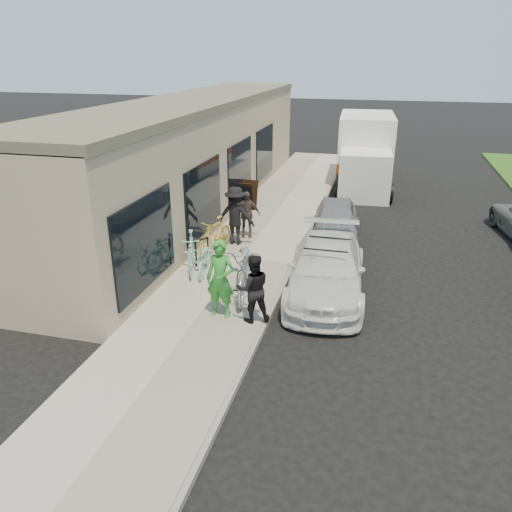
{
  "coord_description": "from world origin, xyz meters",
  "views": [
    {
      "loc": [
        1.84,
        -10.03,
        5.78
      ],
      "look_at": [
        -1.07,
        1.16,
        1.05
      ],
      "focal_mm": 35.0,
      "sensor_mm": 36.0,
      "label": 1
    }
  ],
  "objects_px": {
    "cruiser_bike_a": "(191,252)",
    "cruiser_bike_c": "(215,235)",
    "sedan_silver": "(336,219)",
    "bystander_a": "(235,216)",
    "moving_truck": "(365,155)",
    "cruiser_bike_b": "(204,258)",
    "sandwich_board": "(247,195)",
    "sedan_white": "(327,269)",
    "tandem_bike": "(245,267)",
    "man_standing": "(253,288)",
    "bike_rack": "(202,249)",
    "woman_rider": "(220,279)",
    "bystander_b": "(246,214)"
  },
  "relations": [
    {
      "from": "tandem_bike",
      "to": "cruiser_bike_c",
      "type": "bearing_deg",
      "value": 112.14
    },
    {
      "from": "cruiser_bike_a",
      "to": "bystander_a",
      "type": "bearing_deg",
      "value": 56.62
    },
    {
      "from": "sedan_white",
      "to": "cruiser_bike_a",
      "type": "xyz_separation_m",
      "value": [
        -3.76,
        0.2,
        0.01
      ]
    },
    {
      "from": "sedan_white",
      "to": "bike_rack",
      "type": "bearing_deg",
      "value": 165.47
    },
    {
      "from": "bystander_a",
      "to": "man_standing",
      "type": "bearing_deg",
      "value": 110.47
    },
    {
      "from": "bike_rack",
      "to": "sedan_white",
      "type": "relative_size",
      "value": 0.16
    },
    {
      "from": "cruiser_bike_a",
      "to": "bystander_b",
      "type": "relative_size",
      "value": 1.18
    },
    {
      "from": "bike_rack",
      "to": "bystander_b",
      "type": "xyz_separation_m",
      "value": [
        0.59,
        2.58,
        0.29
      ]
    },
    {
      "from": "sedan_silver",
      "to": "tandem_bike",
      "type": "distance_m",
      "value": 5.42
    },
    {
      "from": "cruiser_bike_b",
      "to": "bystander_b",
      "type": "xyz_separation_m",
      "value": [
        0.33,
        3.1,
        0.34
      ]
    },
    {
      "from": "sedan_silver",
      "to": "cruiser_bike_a",
      "type": "xyz_separation_m",
      "value": [
        -3.53,
        -4.19,
        0.07
      ]
    },
    {
      "from": "sandwich_board",
      "to": "bystander_a",
      "type": "distance_m",
      "value": 3.77
    },
    {
      "from": "tandem_bike",
      "to": "cruiser_bike_c",
      "type": "distance_m",
      "value": 2.94
    },
    {
      "from": "bike_rack",
      "to": "sedan_silver",
      "type": "bearing_deg",
      "value": 47.76
    },
    {
      "from": "moving_truck",
      "to": "woman_rider",
      "type": "xyz_separation_m",
      "value": [
        -2.4,
        -13.99,
        -0.33
      ]
    },
    {
      "from": "cruiser_bike_b",
      "to": "sedan_white",
      "type": "bearing_deg",
      "value": -13.5
    },
    {
      "from": "sedan_silver",
      "to": "moving_truck",
      "type": "distance_m",
      "value": 7.6
    },
    {
      "from": "tandem_bike",
      "to": "man_standing",
      "type": "distance_m",
      "value": 1.47
    },
    {
      "from": "cruiser_bike_b",
      "to": "bystander_a",
      "type": "bearing_deg",
      "value": 74.54
    },
    {
      "from": "moving_truck",
      "to": "woman_rider",
      "type": "relative_size",
      "value": 3.58
    },
    {
      "from": "sandwich_board",
      "to": "man_standing",
      "type": "distance_m",
      "value": 8.66
    },
    {
      "from": "sedan_white",
      "to": "bystander_a",
      "type": "xyz_separation_m",
      "value": [
        -3.17,
        2.51,
        0.39
      ]
    },
    {
      "from": "sedan_silver",
      "to": "bystander_a",
      "type": "height_order",
      "value": "bystander_a"
    },
    {
      "from": "cruiser_bike_a",
      "to": "cruiser_bike_c",
      "type": "relative_size",
      "value": 1.03
    },
    {
      "from": "man_standing",
      "to": "cruiser_bike_a",
      "type": "height_order",
      "value": "man_standing"
    },
    {
      "from": "sedan_white",
      "to": "bystander_b",
      "type": "distance_m",
      "value": 4.44
    },
    {
      "from": "man_standing",
      "to": "tandem_bike",
      "type": "bearing_deg",
      "value": -91.52
    },
    {
      "from": "bystander_a",
      "to": "cruiser_bike_b",
      "type": "bearing_deg",
      "value": 84.89
    },
    {
      "from": "moving_truck",
      "to": "cruiser_bike_c",
      "type": "bearing_deg",
      "value": -114.04
    },
    {
      "from": "sandwich_board",
      "to": "man_standing",
      "type": "bearing_deg",
      "value": -69.3
    },
    {
      "from": "cruiser_bike_b",
      "to": "woman_rider",
      "type": "bearing_deg",
      "value": -72.43
    },
    {
      "from": "cruiser_bike_a",
      "to": "cruiser_bike_b",
      "type": "relative_size",
      "value": 1.13
    },
    {
      "from": "bike_rack",
      "to": "cruiser_bike_c",
      "type": "relative_size",
      "value": 0.44
    },
    {
      "from": "sandwich_board",
      "to": "cruiser_bike_b",
      "type": "bearing_deg",
      "value": -81.27
    },
    {
      "from": "tandem_bike",
      "to": "man_standing",
      "type": "relative_size",
      "value": 1.61
    },
    {
      "from": "bystander_a",
      "to": "sedan_silver",
      "type": "bearing_deg",
      "value": -148.26
    },
    {
      "from": "sedan_silver",
      "to": "cruiser_bike_a",
      "type": "distance_m",
      "value": 5.48
    },
    {
      "from": "cruiser_bike_c",
      "to": "bystander_b",
      "type": "bearing_deg",
      "value": 83.64
    },
    {
      "from": "cruiser_bike_b",
      "to": "sandwich_board",
      "type": "bearing_deg",
      "value": 83.25
    },
    {
      "from": "sandwich_board",
      "to": "bystander_a",
      "type": "relative_size",
      "value": 0.59
    },
    {
      "from": "cruiser_bike_a",
      "to": "bystander_b",
      "type": "bearing_deg",
      "value": 57.31
    },
    {
      "from": "woman_rider",
      "to": "moving_truck",
      "type": "bearing_deg",
      "value": 84.06
    },
    {
      "from": "sedan_silver",
      "to": "sandwich_board",
      "type": "bearing_deg",
      "value": 147.87
    },
    {
      "from": "bike_rack",
      "to": "woman_rider",
      "type": "bearing_deg",
      "value": -61.64
    },
    {
      "from": "sandwich_board",
      "to": "sedan_white",
      "type": "height_order",
      "value": "sedan_white"
    },
    {
      "from": "moving_truck",
      "to": "sedan_silver",
      "type": "bearing_deg",
      "value": -97.14
    },
    {
      "from": "moving_truck",
      "to": "sedan_white",
      "type": "bearing_deg",
      "value": -94.74
    },
    {
      "from": "sedan_silver",
      "to": "bystander_a",
      "type": "xyz_separation_m",
      "value": [
        -2.94,
        -1.87,
        0.45
      ]
    },
    {
      "from": "sedan_white",
      "to": "man_standing",
      "type": "distance_m",
      "value": 2.53
    },
    {
      "from": "cruiser_bike_b",
      "to": "bike_rack",
      "type": "bearing_deg",
      "value": 105.97
    }
  ]
}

